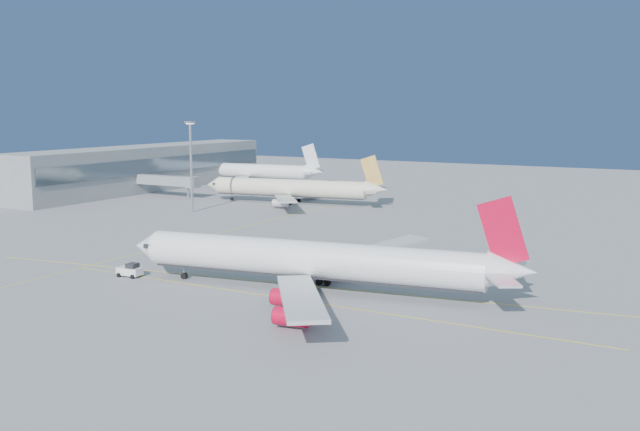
{
  "coord_description": "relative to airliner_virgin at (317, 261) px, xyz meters",
  "views": [
    {
      "loc": [
        56.89,
        -101.63,
        28.13
      ],
      "look_at": [
        -10.37,
        20.28,
        7.0
      ],
      "focal_mm": 40.0,
      "sensor_mm": 36.0,
      "label": 1
    }
  ],
  "objects": [
    {
      "name": "airliner_etihad",
      "position": [
        -55.82,
        85.93,
        -0.32
      ],
      "size": [
        57.02,
        52.12,
        14.92
      ],
      "rotation": [
        0.0,
        0.0,
        0.17
      ],
      "color": "beige",
      "rests_on": "ground"
    },
    {
      "name": "airliner_virgin",
      "position": [
        0.0,
        0.0,
        0.0
      ],
      "size": [
        65.29,
        58.12,
        16.13
      ],
      "rotation": [
        0.0,
        0.0,
        0.15
      ],
      "color": "white",
      "rests_on": "ground"
    },
    {
      "name": "light_mast",
      "position": [
        -71.0,
        57.55,
        9.6
      ],
      "size": [
        2.12,
        2.12,
        24.51
      ],
      "color": "gray",
      "rests_on": "ground"
    },
    {
      "name": "jet_bridge",
      "position": [
        -97.94,
        80.12,
        0.31
      ],
      "size": [
        23.6,
        3.6,
        6.9
      ],
      "color": "gray",
      "rests_on": "ground"
    },
    {
      "name": "ground",
      "position": [
        -4.83,
        8.12,
        -4.86
      ],
      "size": [
        500.0,
        500.0,
        0.0
      ],
      "primitive_type": "plane",
      "color": "slate",
      "rests_on": "ground"
    },
    {
      "name": "airliner_third",
      "position": [
        -98.33,
        126.71,
        -0.19
      ],
      "size": [
        57.58,
        52.8,
        15.44
      ],
      "rotation": [
        0.0,
        0.0,
        0.11
      ],
      "color": "white",
      "rests_on": "ground"
    },
    {
      "name": "pushback_tug",
      "position": [
        -32.29,
        -6.66,
        -3.78
      ],
      "size": [
        4.29,
        2.78,
        2.34
      ],
      "rotation": [
        0.0,
        0.0,
        0.07
      ],
      "color": "white",
      "rests_on": "ground"
    },
    {
      "name": "taxiway_lines",
      "position": [
        -19.54,
        14.46,
        -4.85
      ],
      "size": [
        118.86,
        140.0,
        0.02
      ],
      "color": "yellow",
      "rests_on": "ground"
    },
    {
      "name": "terminal",
      "position": [
        -119.76,
        93.12,
        2.65
      ],
      "size": [
        18.4,
        110.0,
        15.0
      ],
      "color": "gray",
      "rests_on": "ground"
    }
  ]
}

